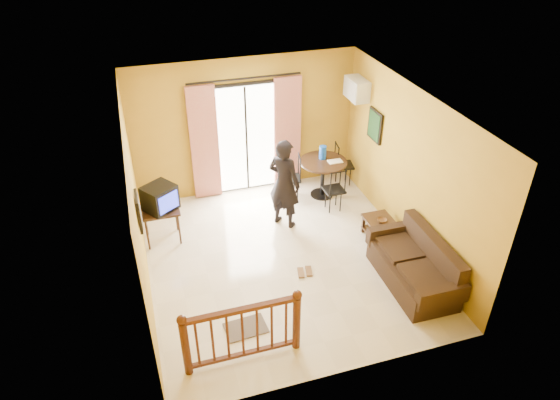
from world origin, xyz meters
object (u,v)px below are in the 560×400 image
object	(u,v)px
television	(160,198)
sofa	(416,267)
coffee_table	(383,231)
dining_table	(323,168)
standing_person	(284,184)

from	to	relation	value
television	sofa	distance (m)	4.45
television	coffee_table	distance (m)	3.97
television	dining_table	size ratio (longest dim) A/B	0.71
television	coffee_table	world-z (taller)	television
television	sofa	bearing A→B (deg)	-66.77
television	dining_table	world-z (taller)	television
coffee_table	sofa	xyz separation A→B (m)	(0.01, -1.11, 0.06)
television	dining_table	distance (m)	3.33
dining_table	coffee_table	world-z (taller)	dining_table
dining_table	coffee_table	size ratio (longest dim) A/B	1.08
sofa	standing_person	xyz separation A→B (m)	(-1.51, 2.21, 0.56)
television	sofa	size ratio (longest dim) A/B	0.38
dining_table	standing_person	bearing A→B (deg)	-145.04
dining_table	sofa	distance (m)	3.00
television	standing_person	xyz separation A→B (m)	(2.21, -0.15, -0.01)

